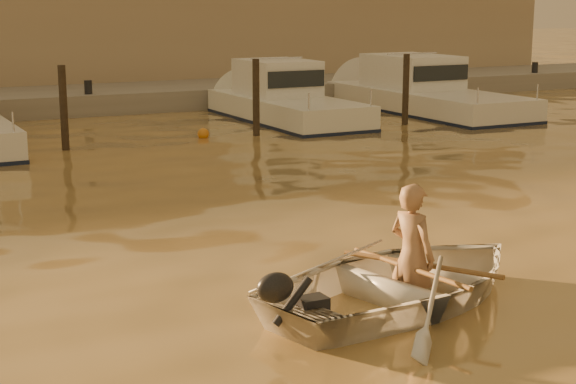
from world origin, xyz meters
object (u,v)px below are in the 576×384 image
dinghy (406,280)px  person (412,255)px  moored_boat_5 (426,92)px  moored_boat_4 (287,100)px

dinghy → person: size_ratio=2.22×
person → moored_boat_5: 18.46m
person → moored_boat_5: moored_boat_5 is taller
moored_boat_4 → moored_boat_5: size_ratio=0.82×
dinghy → person: 0.30m
moored_boat_4 → moored_boat_5: same height
dinghy → moored_boat_4: bearing=-36.2°
dinghy → moored_boat_4: (6.06, 14.89, 0.35)m
dinghy → person: person is taller
person → moored_boat_4: 16.01m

